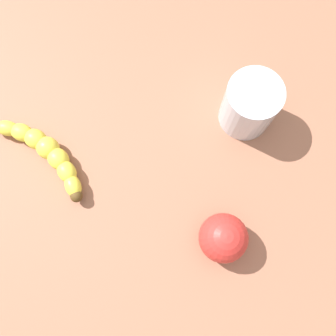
% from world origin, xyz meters
% --- Properties ---
extents(wooden_tabletop, '(1.20, 1.20, 0.03)m').
position_xyz_m(wooden_tabletop, '(0.00, 0.00, 0.01)').
color(wooden_tabletop, '#975E47').
rests_on(wooden_tabletop, ground).
extents(banana, '(0.18, 0.11, 0.04)m').
position_xyz_m(banana, '(0.15, 0.02, 0.05)').
color(banana, yellow).
rests_on(banana, wooden_tabletop).
extents(smoothie_glass, '(0.09, 0.09, 0.10)m').
position_xyz_m(smoothie_glass, '(-0.16, -0.11, 0.08)').
color(smoothie_glass, silver).
rests_on(smoothie_glass, wooden_tabletop).
extents(apple_fruit, '(0.07, 0.07, 0.07)m').
position_xyz_m(apple_fruit, '(-0.15, 0.10, 0.07)').
color(apple_fruit, red).
rests_on(apple_fruit, wooden_tabletop).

